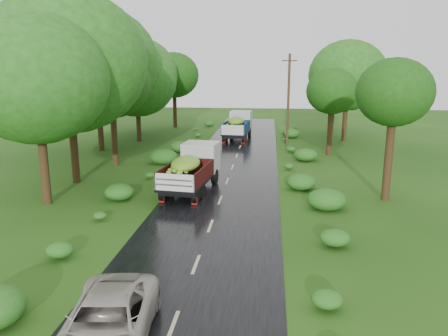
# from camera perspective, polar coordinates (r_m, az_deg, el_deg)

# --- Properties ---
(ground) EXTENTS (120.00, 120.00, 0.00)m
(ground) POSITION_cam_1_polar(r_m,az_deg,el_deg) (16.76, -3.68, -12.49)
(ground) COLOR #19400D
(ground) RESTS_ON ground
(road) EXTENTS (6.50, 80.00, 0.02)m
(road) POSITION_cam_1_polar(r_m,az_deg,el_deg) (21.31, -1.43, -6.63)
(road) COLOR black
(road) RESTS_ON ground
(road_lines) EXTENTS (0.12, 69.60, 0.00)m
(road_lines) POSITION_cam_1_polar(r_m,az_deg,el_deg) (22.24, -1.09, -5.72)
(road_lines) COLOR #BFB78C
(road_lines) RESTS_ON road
(truck_near) EXTENTS (2.85, 6.30, 2.56)m
(truck_near) POSITION_cam_1_polar(r_m,az_deg,el_deg) (25.70, -4.11, 0.19)
(truck_near) COLOR black
(truck_near) RESTS_ON ground
(truck_far) EXTENTS (2.69, 6.34, 2.60)m
(truck_far) POSITION_cam_1_polar(r_m,az_deg,el_deg) (43.73, 1.86, 5.73)
(truck_far) COLOR black
(truck_far) RESTS_ON ground
(car) EXTENTS (2.78, 5.10, 1.36)m
(car) POSITION_cam_1_polar(r_m,az_deg,el_deg) (12.51, -15.06, -19.02)
(car) COLOR #B1A89D
(car) RESTS_ON road
(utility_pole) EXTENTS (1.41, 0.50, 8.23)m
(utility_pole) POSITION_cam_1_polar(r_m,az_deg,el_deg) (40.48, 8.40, 8.92)
(utility_pole) COLOR #382616
(utility_pole) RESTS_ON ground
(trees_left) EXTENTS (7.36, 32.96, 9.49)m
(trees_left) POSITION_cam_1_polar(r_m,az_deg,el_deg) (37.56, -14.28, 11.93)
(trees_left) COLOR black
(trees_left) RESTS_ON ground
(trees_right) EXTENTS (5.66, 29.23, 8.01)m
(trees_right) POSITION_cam_1_polar(r_m,az_deg,el_deg) (40.46, 15.70, 10.75)
(trees_right) COLOR black
(trees_right) RESTS_ON ground
(shrubs) EXTENTS (11.90, 44.00, 0.70)m
(shrubs) POSITION_cam_1_polar(r_m,az_deg,el_deg) (29.80, 0.80, -0.10)
(shrubs) COLOR #155B19
(shrubs) RESTS_ON ground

